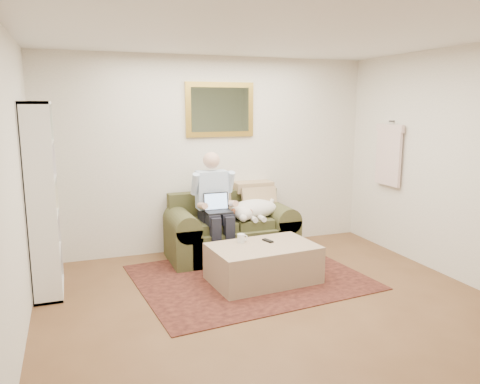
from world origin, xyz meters
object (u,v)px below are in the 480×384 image
coffee_mug (241,238)px  bookshelf (43,199)px  sleeping_dog (254,209)px  ottoman (263,263)px  sofa (231,235)px  laptop (217,207)px  seated_man (216,208)px

coffee_mug → bookshelf: size_ratio=0.05×
sleeping_dog → ottoman: sleeping_dog is taller
bookshelf → sofa: bearing=11.5°
sleeping_dog → laptop: bearing=-166.4°
bookshelf → ottoman: bearing=-13.4°
ottoman → bookshelf: size_ratio=0.58×
sofa → coffee_mug: (-0.15, -0.81, 0.19)m
bookshelf → seated_man: bearing=8.7°
sleeping_dog → coffee_mug: size_ratio=6.76×
sofa → ottoman: (0.04, -0.99, -0.07)m
coffee_mug → laptop: bearing=99.0°
laptop → ottoman: laptop is taller
sofa → laptop: 0.55m
sleeping_dog → bookshelf: 2.56m
sofa → coffee_mug: 0.84m
sleeping_dog → seated_man: bearing=-172.9°
sofa → seated_man: 0.50m
laptop → bookshelf: size_ratio=0.16×
sofa → sleeping_dog: size_ratio=2.43×
ottoman → bookshelf: 2.45m
sleeping_dog → ottoman: size_ratio=0.58×
sleeping_dog → coffee_mug: (-0.45, -0.72, -0.16)m
seated_man → laptop: size_ratio=4.33×
sleeping_dog → bookshelf: bookshelf is taller
sleeping_dog → bookshelf: size_ratio=0.34×
laptop → coffee_mug: 0.65m
laptop → sleeping_dog: size_ratio=0.47×
sofa → seated_man: size_ratio=1.19×
sofa → sleeping_dog: 0.46m
seated_man → laptop: bearing=-90.0°
bookshelf → coffee_mug: bearing=-9.8°
laptop → seated_man: bearing=90.0°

